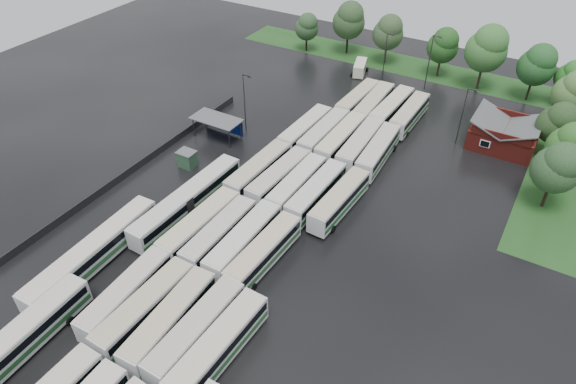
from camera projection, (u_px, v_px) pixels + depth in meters
The scene contains 52 objects.
ground at pixel (225, 254), 63.82m from camera, with size 160.00×160.00×0.00m, color black.
brick_building at pixel (503, 136), 82.14m from camera, with size 10.07×8.60×5.39m.
wash_shed at pixel (218, 121), 83.83m from camera, with size 8.20×4.20×3.58m.
utility_hut at pixel (187, 159), 78.05m from camera, with size 2.70×2.20×2.62m.
grass_strip_north at pixel (416, 68), 107.05m from camera, with size 80.00×10.00×0.01m, color #1B4617.
grass_strip_east at pixel (567, 164), 79.31m from camera, with size 10.00×50.00×0.01m, color #1B4617.
west_fence at pixel (137, 166), 77.77m from camera, with size 0.10×50.00×1.20m, color #2D2D30.
bus_r1c0 at pixel (127, 294), 56.15m from camera, with size 3.31×12.86×3.55m.
bus_r1c1 at pixel (146, 308), 54.58m from camera, with size 2.98×13.12×3.64m.
bus_r1c2 at pixel (170, 320), 53.32m from camera, with size 3.41×13.21×3.64m.
bus_r1c3 at pixel (197, 331), 52.21m from camera, with size 2.96×13.26×3.68m.
bus_r1c4 at pixel (219, 347), 50.75m from camera, with size 3.22×13.44×3.72m.
bus_r2c0 at pixel (200, 226), 64.93m from camera, with size 3.23×13.36×3.70m.
bus_r2c1 at pixel (220, 234), 63.81m from camera, with size 2.74×12.73×3.54m.
bus_r2c2 at pixel (244, 241), 62.68m from camera, with size 2.92×13.31×3.70m.
bus_r2c3 at pixel (264, 252), 61.27m from camera, with size 3.14×12.84×3.55m.
bus_r3c0 at pixel (259, 171), 74.41m from camera, with size 3.25×13.33×3.69m.
bus_r3c1 at pixel (279, 177), 73.17m from camera, with size 3.38×13.03×3.59m.
bus_r3c2 at pixel (297, 185), 71.81m from camera, with size 2.80×12.69×3.53m.
bus_r3c3 at pixel (316, 192), 70.44m from camera, with size 3.02×12.95×3.59m.
bus_r3c4 at pixel (339, 200), 69.08m from camera, with size 3.28×12.86×3.55m.
bus_r4c0 at pixel (305, 130), 83.46m from camera, with size 3.12×13.07×3.62m.
bus_r4c1 at pixel (324, 134), 82.50m from camera, with size 2.92×13.15×3.65m.
bus_r4c2 at pixel (341, 139), 81.09m from camera, with size 2.87×13.34×3.71m.
bus_r4c3 at pixel (360, 145), 79.77m from camera, with size 3.30×13.48×3.73m.
bus_r4c4 at pixel (378, 151), 78.46m from camera, with size 3.45×13.24×3.65m.
bus_r5c1 at pixel (358, 100), 91.66m from camera, with size 3.18×12.80×3.54m.
bus_r5c2 at pixel (373, 105), 90.21m from camera, with size 3.03×13.14×3.64m.
bus_r5c3 at pixel (391, 109), 88.98m from camera, with size 3.34×13.34×3.68m.
bus_r5c4 at pixel (409, 114), 87.53m from camera, with size 2.81×12.72×3.53m.
artic_bus_west_a at pixel (8, 351), 50.47m from camera, with size 3.43×19.20×3.55m.
artic_bus_west_b at pixel (188, 201), 68.92m from camera, with size 3.39×19.84×3.67m.
artic_bus_west_c at pixel (94, 253), 61.10m from camera, with size 3.36×19.68×3.64m.
minibus at pixel (360, 67), 103.90m from camera, with size 3.62×6.07×2.49m.
tree_north_0 at pixel (307, 26), 110.74m from camera, with size 5.13×5.13×8.49m.
tree_north_1 at pixel (349, 20), 108.47m from camera, with size 6.91×6.91×11.44m.
tree_north_2 at pixel (389, 32), 104.82m from camera, with size 6.30×6.30×10.43m.
tree_north_3 at pixel (444, 45), 99.89m from camera, with size 6.10×6.10×10.10m.
tree_north_4 at pixel (488, 48), 94.38m from camera, with size 7.72×7.72×12.79m.
tree_north_5 at pixel (538, 64), 91.41m from camera, with size 6.65×6.65×11.01m.
tree_east_0 at pixel (558, 167), 66.93m from camera, with size 6.33×6.33×10.48m.
tree_east_1 at pixel (570, 145), 71.68m from camera, with size 6.04×6.04×10.01m.
tree_east_2 at pixel (559, 123), 76.92m from camera, with size 5.86×5.86×9.71m.
tree_east_3 at pixel (574, 92), 83.51m from camera, with size 6.45×6.45×10.68m.
tree_east_4 at pixel (572, 77), 90.40m from camera, with size 5.42×5.42×8.98m.
lamp_post_ne at pixel (464, 112), 80.38m from camera, with size 1.52×0.30×9.89m.
lamp_post_nw at pixel (245, 99), 83.38m from camera, with size 1.60×0.31×10.37m.
lamp_post_back_w at pixel (386, 53), 99.26m from camera, with size 1.46×0.28×9.46m.
lamp_post_back_e at pixel (430, 59), 95.39m from camera, with size 1.66×0.32×10.75m.
puddle_0 at pixel (113, 348), 52.97m from camera, with size 3.59×3.59×0.01m, color black.
puddle_2 at pixel (168, 229), 67.41m from camera, with size 5.51×5.51×0.01m, color black.
puddle_3 at pixel (223, 284), 59.94m from camera, with size 3.05×3.05×0.01m, color black.
Camera 1 is at (29.85, -35.32, 45.34)m, focal length 32.00 mm.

